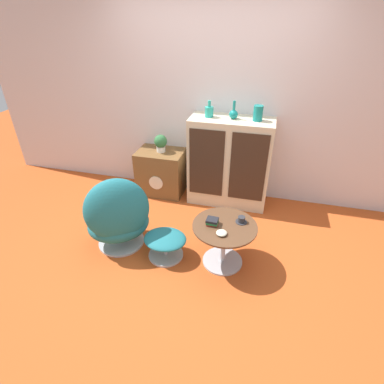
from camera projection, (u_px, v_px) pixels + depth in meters
ground_plane at (183, 256)px, 3.22m from camera, size 12.00×12.00×0.00m
wall_back at (213, 99)px, 3.76m from camera, size 6.40×0.06×2.60m
sideboard at (229, 162)px, 3.86m from camera, size 1.02×0.46×1.15m
tv_console at (161, 172)px, 4.20m from camera, size 0.63×0.46×0.62m
egg_chair at (118, 217)px, 3.15m from camera, size 0.88×0.87×0.88m
ottoman at (165, 241)px, 3.12m from camera, size 0.45×0.38×0.27m
coffee_table at (224, 238)px, 2.98m from camera, size 0.63×0.63×0.48m
vase_leftmost at (209, 111)px, 3.59m from camera, size 0.10×0.10×0.20m
vase_inner_left at (234, 114)px, 3.53m from camera, size 0.11×0.11×0.21m
vase_inner_right at (258, 113)px, 3.46m from camera, size 0.11×0.11×0.18m
potted_plant at (161, 143)px, 3.97m from camera, size 0.17×0.17×0.24m
teacup at (241, 220)px, 2.93m from camera, size 0.11×0.11×0.06m
book_stack at (212, 222)px, 2.90m from camera, size 0.12×0.12×0.07m
bowl at (222, 233)px, 2.77m from camera, size 0.10×0.10×0.04m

